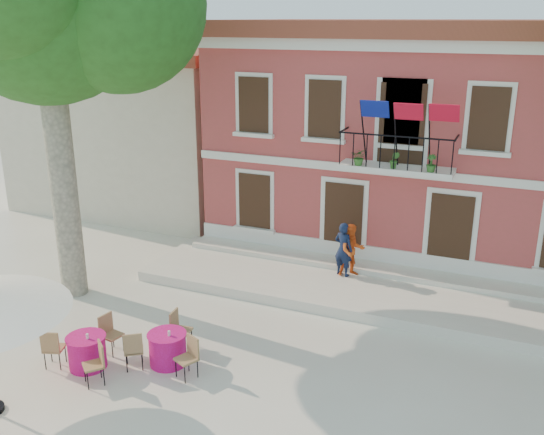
{
  "coord_description": "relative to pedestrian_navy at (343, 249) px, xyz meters",
  "views": [
    {
      "loc": [
        5.23,
        -11.2,
        7.58
      ],
      "look_at": [
        -0.95,
        3.5,
        2.29
      ],
      "focal_mm": 40.0,
      "sensor_mm": 36.0,
      "label": 1
    }
  ],
  "objects": [
    {
      "name": "ground",
      "position": [
        -0.75,
        -4.86,
        -1.12
      ],
      "size": [
        90.0,
        90.0,
        0.0
      ],
      "primitive_type": "plane",
      "color": "beige",
      "rests_on": "ground"
    },
    {
      "name": "neighbor_west",
      "position": [
        -10.25,
        6.14,
        2.1
      ],
      "size": [
        9.4,
        9.4,
        6.4
      ],
      "color": "beige",
      "rests_on": "ground"
    },
    {
      "name": "pedestrian_navy",
      "position": [
        0.0,
        0.0,
        0.0
      ],
      "size": [
        0.69,
        0.56,
        1.63
      ],
      "primitive_type": "imported",
      "rotation": [
        0.0,
        0.0,
        2.83
      ],
      "color": "#101B38",
      "rests_on": "terrace"
    },
    {
      "name": "pedestrian_orange",
      "position": [
        0.23,
        0.09,
        -0.03
      ],
      "size": [
        0.97,
        0.91,
        1.58
      ],
      "primitive_type": "imported",
      "rotation": [
        0.0,
        0.0,
        0.56
      ],
      "color": "#E6561B",
      "rests_on": "terrace"
    },
    {
      "name": "terrace",
      "position": [
        1.25,
        -0.46,
        -0.97
      ],
      "size": [
        14.0,
        3.4,
        0.3
      ],
      "primitive_type": "cube",
      "color": "silver",
      "rests_on": "ground"
    },
    {
      "name": "cafe_table_0",
      "position": [
        -4.04,
        -6.59,
        -0.69
      ],
      "size": [
        1.84,
        1.77,
        0.95
      ],
      "color": "#DA1496",
      "rests_on": "ground"
    },
    {
      "name": "cafe_table_1",
      "position": [
        -2.44,
        -5.77,
        -0.69
      ],
      "size": [
        1.86,
        1.7,
        0.95
      ],
      "color": "#DA1496",
      "rests_on": "ground"
    },
    {
      "name": "main_building",
      "position": [
        1.25,
        5.12,
        2.66
      ],
      "size": [
        13.5,
        9.59,
        7.5
      ],
      "color": "#A73F3C",
      "rests_on": "ground"
    }
  ]
}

